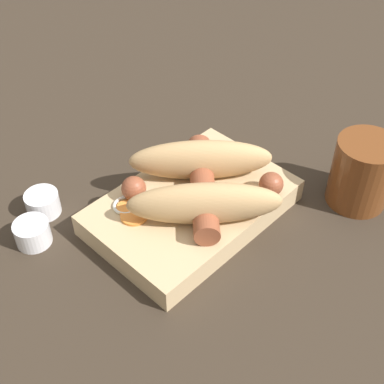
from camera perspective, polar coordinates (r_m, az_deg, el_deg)
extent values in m
plane|color=#33281E|center=(0.67, 0.00, -2.55)|extent=(3.00, 3.00, 0.00)
cube|color=tan|center=(0.66, 0.00, -1.61)|extent=(0.24, 0.16, 0.03)
ellipsoid|color=tan|center=(0.66, 0.94, 3.46)|extent=(0.16, 0.15, 0.05)
ellipsoid|color=tan|center=(0.61, 1.36, -1.22)|extent=(0.16, 0.15, 0.05)
cylinder|color=brown|center=(0.65, 1.16, 0.62)|extent=(0.14, 0.14, 0.03)
sphere|color=brown|center=(0.65, -6.23, 0.40)|extent=(0.03, 0.03, 0.03)
sphere|color=brown|center=(0.65, 8.44, 0.84)|extent=(0.03, 0.03, 0.03)
cylinder|color=orange|center=(0.64, -6.89, -1.70)|extent=(0.03, 0.03, 0.00)
cylinder|color=orange|center=(0.63, -6.19, -2.50)|extent=(0.05, 0.05, 0.00)
cylinder|color=orange|center=(0.64, -4.24, -1.35)|extent=(0.04, 0.04, 0.00)
torus|color=silver|center=(0.65, -5.26, -0.78)|extent=(0.03, 0.03, 0.00)
torus|color=silver|center=(0.64, -7.06, -1.43)|extent=(0.03, 0.03, 0.00)
cylinder|color=white|center=(0.69, -15.63, -1.17)|extent=(0.04, 0.04, 0.03)
cylinder|color=white|center=(0.70, -15.50, -1.67)|extent=(0.03, 0.03, 0.01)
cylinder|color=white|center=(0.66, -16.65, -4.21)|extent=(0.04, 0.04, 0.03)
cylinder|color=maroon|center=(0.67, -16.51, -4.70)|extent=(0.03, 0.03, 0.01)
cylinder|color=brown|center=(0.70, 17.68, 2.01)|extent=(0.08, 0.08, 0.09)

